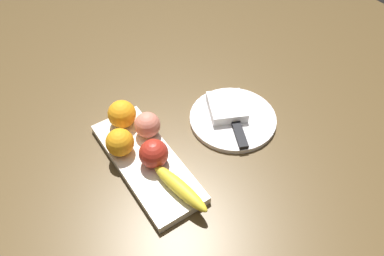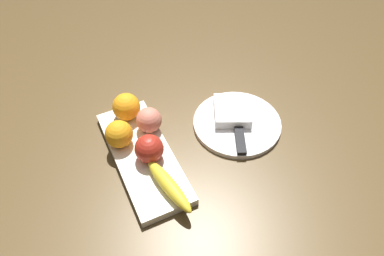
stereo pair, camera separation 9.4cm
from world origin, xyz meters
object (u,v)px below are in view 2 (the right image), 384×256
(banana, at_px, (169,185))
(orange_near_apple, at_px, (126,107))
(apple, at_px, (149,149))
(knife, at_px, (240,136))
(folded_napkin, at_px, (232,111))
(orange_near_banana, at_px, (120,134))
(fruit_tray, at_px, (143,156))
(dinner_plate, at_px, (237,123))
(peach, at_px, (149,120))

(banana, relative_size, orange_near_apple, 2.32)
(apple, height_order, knife, apple)
(apple, distance_m, folded_napkin, 0.27)
(orange_near_apple, relative_size, orange_near_banana, 1.05)
(folded_napkin, bearing_deg, fruit_tray, 96.25)
(orange_near_banana, xyz_separation_m, folded_napkin, (-0.03, -0.31, -0.03))
(apple, height_order, dinner_plate, apple)
(fruit_tray, relative_size, orange_near_banana, 5.09)
(knife, bearing_deg, fruit_tray, 102.60)
(apple, distance_m, orange_near_banana, 0.09)
(fruit_tray, bearing_deg, dinner_plate, -90.00)
(fruit_tray, bearing_deg, peach, -33.55)
(dinner_plate, bearing_deg, apple, 94.56)
(folded_napkin, bearing_deg, orange_near_apple, 67.93)
(banana, bearing_deg, apple, -7.56)
(banana, height_order, folded_napkin, banana)
(apple, xyz_separation_m, folded_napkin, (0.05, -0.26, -0.03))
(orange_near_banana, bearing_deg, banana, -163.14)
(banana, height_order, orange_near_apple, orange_near_apple)
(apple, height_order, orange_near_banana, same)
(orange_near_apple, bearing_deg, banana, -177.82)
(peach, xyz_separation_m, dinner_plate, (-0.07, -0.23, -0.05))
(banana, bearing_deg, dinner_plate, -74.50)
(peach, xyz_separation_m, folded_napkin, (-0.04, -0.23, -0.03))
(folded_napkin, distance_m, knife, 0.09)
(banana, height_order, orange_near_banana, orange_near_banana)
(apple, bearing_deg, knife, -97.43)
(knife, bearing_deg, peach, 83.46)
(peach, bearing_deg, fruit_tray, 146.45)
(fruit_tray, relative_size, dinner_plate, 1.49)
(orange_near_banana, bearing_deg, apple, -147.24)
(orange_near_apple, xyz_separation_m, folded_napkin, (-0.11, -0.27, -0.03))
(fruit_tray, height_order, orange_near_banana, orange_near_banana)
(banana, relative_size, folded_napkin, 1.54)
(orange_near_banana, bearing_deg, orange_near_apple, -28.73)
(banana, distance_m, orange_near_apple, 0.27)
(orange_near_apple, bearing_deg, fruit_tray, 176.44)
(orange_near_apple, bearing_deg, folded_napkin, -112.07)
(fruit_tray, height_order, apple, apple)
(dinner_plate, bearing_deg, peach, 72.89)
(orange_near_banana, height_order, knife, orange_near_banana)
(peach, relative_size, dinner_plate, 0.28)
(orange_near_apple, height_order, peach, orange_near_apple)
(fruit_tray, distance_m, knife, 0.26)
(apple, relative_size, orange_near_banana, 1.01)
(apple, bearing_deg, folded_napkin, -78.98)
(fruit_tray, distance_m, peach, 0.10)
(peach, height_order, dinner_plate, peach)
(dinner_plate, bearing_deg, banana, 116.24)
(orange_near_banana, relative_size, dinner_plate, 0.29)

